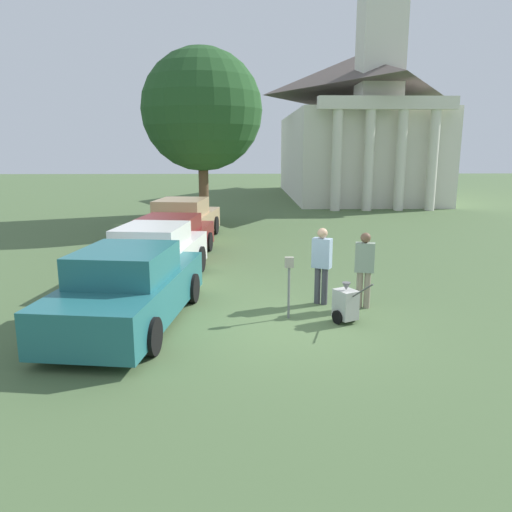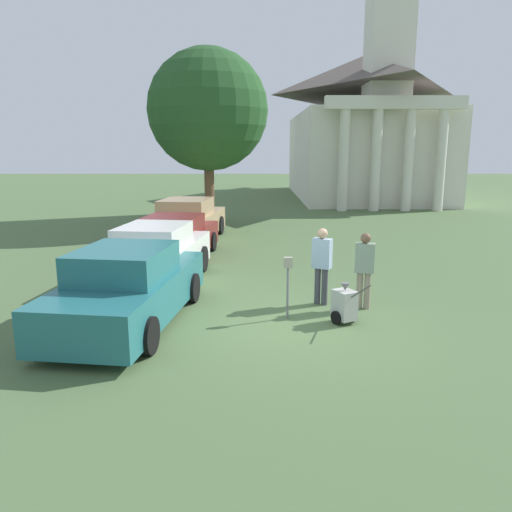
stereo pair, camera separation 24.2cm
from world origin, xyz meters
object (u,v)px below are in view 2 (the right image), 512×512
Objects in this scene: parked_car_teal at (128,289)px; parked_car_white at (156,257)px; equipment_cart at (345,305)px; person_worker at (322,261)px; person_supervisor at (364,266)px; parking_meter at (288,276)px; church at (363,119)px; parked_car_maroon at (174,239)px; parked_car_tan at (187,221)px.

parked_car_teal is 2.98m from parked_car_white.
parked_car_teal is at bearing 151.19° from equipment_cart.
parked_car_teal is at bearing 45.15° from person_worker.
person_worker is 1.76× the size of equipment_cart.
person_supervisor reaches higher than parked_car_teal.
church reaches higher than parking_meter.
church is (10.28, 20.81, 4.84)m from parked_car_maroon.
church reaches higher than person_supervisor.
church is (7.04, 26.49, 4.58)m from parking_meter.
parked_car_maroon is 7.07m from person_supervisor.
person_worker reaches higher than equipment_cart.
parked_car_tan is 9.02m from person_worker.
equipment_cart is (4.38, -5.97, -0.28)m from parked_car_maroon.
parked_car_maroon is 4.89× the size of equipment_cart.
parked_car_white is 26.33m from church.
parked_car_tan is 3.11× the size of person_supervisor.
person_worker is at bearing -55.46° from parked_car_tan.
person_supervisor is at bearing -14.82° from parked_car_white.
parked_car_tan reaches higher than parking_meter.
parked_car_tan is 9.72m from person_supervisor.
equipment_cart is (0.31, -1.25, -0.62)m from person_worker.
parked_car_teal is at bearing -82.28° from parked_car_maroon.
parked_car_maroon reaches higher than parking_meter.
church is at bearing 49.12° from equipment_cart.
equipment_cart is at bearing 7.36° from parked_car_teal.
parked_car_white is 2.78× the size of person_worker.
parked_car_tan reaches higher than parked_car_white.
parked_car_maroon is 2.86× the size of person_supervisor.
parked_car_teal is 0.96× the size of parked_car_tan.
church is (10.28, 23.76, 4.76)m from parked_car_white.
parked_car_teal is at bearing -82.28° from parked_car_tan.
parked_car_maroon is at bearing 97.72° from parked_car_teal.
church reaches higher than parked_car_white.
person_worker reaches higher than parked_car_teal.
parked_car_tan is at bearing 97.74° from parked_car_maroon.
parked_car_white is 0.92× the size of parked_car_tan.
equipment_cart is (4.38, -9.30, -0.36)m from parked_car_tan.
person_supervisor is 1.71× the size of equipment_cart.
person_worker is at bearing -4.02° from person_supervisor.
parking_meter is (3.24, -2.73, 0.18)m from parked_car_white.
parked_car_teal is 1.04× the size of parked_car_white.
parked_car_teal is 2.99× the size of person_supervisor.
parked_car_tan is 9.58m from parking_meter.
parked_car_white is 4.24m from parking_meter.
church is (6.21, 25.53, 4.49)m from person_worker.
parked_car_maroon is at bearing -82.26° from parked_car_tan.
parked_car_maroon reaches higher than equipment_cart.
parked_car_white reaches higher than parked_car_maroon.
equipment_cart is (4.38, -0.03, -0.34)m from parked_car_teal.
parked_car_teal is 5.11× the size of equipment_cart.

